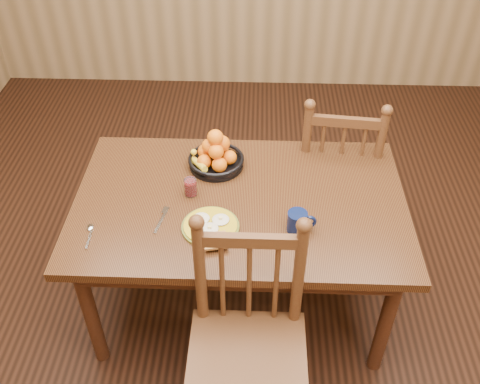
{
  "coord_description": "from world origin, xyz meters",
  "views": [
    {
      "loc": [
        0.07,
        -1.93,
        2.46
      ],
      "look_at": [
        0.0,
        0.0,
        0.8
      ],
      "focal_mm": 40.0,
      "sensor_mm": 36.0,
      "label": 1
    }
  ],
  "objects_px": {
    "coffee_mug": "(298,221)",
    "chair_far": "(336,171)",
    "dining_table": "(240,213)",
    "breakfast_plate": "(211,227)",
    "chair_near": "(248,347)",
    "fruit_bowl": "(216,156)"
  },
  "relations": [
    {
      "from": "dining_table",
      "to": "breakfast_plate",
      "type": "height_order",
      "value": "breakfast_plate"
    },
    {
      "from": "chair_far",
      "to": "coffee_mug",
      "type": "bearing_deg",
      "value": 75.55
    },
    {
      "from": "chair_far",
      "to": "fruit_bowl",
      "type": "relative_size",
      "value": 3.56
    },
    {
      "from": "dining_table",
      "to": "fruit_bowl",
      "type": "bearing_deg",
      "value": 117.27
    },
    {
      "from": "dining_table",
      "to": "breakfast_plate",
      "type": "xyz_separation_m",
      "value": [
        -0.13,
        -0.2,
        0.1
      ]
    },
    {
      "from": "dining_table",
      "to": "fruit_bowl",
      "type": "xyz_separation_m",
      "value": [
        -0.14,
        0.26,
        0.15
      ]
    },
    {
      "from": "chair_far",
      "to": "fruit_bowl",
      "type": "bearing_deg",
      "value": 29.23
    },
    {
      "from": "coffee_mug",
      "to": "fruit_bowl",
      "type": "bearing_deg",
      "value": 131.42
    },
    {
      "from": "fruit_bowl",
      "to": "breakfast_plate",
      "type": "bearing_deg",
      "value": -88.77
    },
    {
      "from": "coffee_mug",
      "to": "chair_far",
      "type": "bearing_deg",
      "value": 69.62
    },
    {
      "from": "chair_far",
      "to": "breakfast_plate",
      "type": "relative_size",
      "value": 3.48
    },
    {
      "from": "chair_far",
      "to": "coffee_mug",
      "type": "xyz_separation_m",
      "value": [
        -0.28,
        -0.75,
        0.3
      ]
    },
    {
      "from": "chair_far",
      "to": "fruit_bowl",
      "type": "height_order",
      "value": "chair_far"
    },
    {
      "from": "breakfast_plate",
      "to": "fruit_bowl",
      "type": "xyz_separation_m",
      "value": [
        -0.01,
        0.46,
        0.05
      ]
    },
    {
      "from": "dining_table",
      "to": "fruit_bowl",
      "type": "distance_m",
      "value": 0.33
    },
    {
      "from": "chair_near",
      "to": "fruit_bowl",
      "type": "distance_m",
      "value": 0.99
    },
    {
      "from": "dining_table",
      "to": "chair_far",
      "type": "bearing_deg",
      "value": 45.54
    },
    {
      "from": "dining_table",
      "to": "chair_near",
      "type": "distance_m",
      "value": 0.68
    },
    {
      "from": "coffee_mug",
      "to": "chair_near",
      "type": "bearing_deg",
      "value": -114.05
    },
    {
      "from": "dining_table",
      "to": "fruit_bowl",
      "type": "height_order",
      "value": "fruit_bowl"
    },
    {
      "from": "chair_far",
      "to": "chair_near",
      "type": "height_order",
      "value": "chair_near"
    },
    {
      "from": "breakfast_plate",
      "to": "fruit_bowl",
      "type": "height_order",
      "value": "fruit_bowl"
    }
  ]
}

